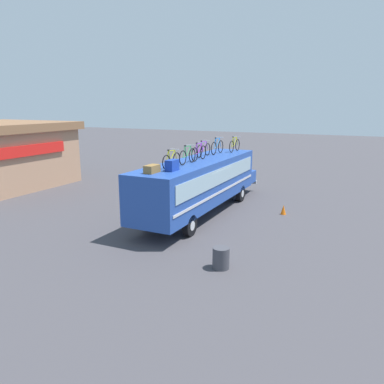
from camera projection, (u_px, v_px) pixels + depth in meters
ground_plane at (199, 214)px, 20.02m from camera, size 120.00×120.00×0.00m
bus at (201, 181)px, 19.82m from camera, size 12.03×2.46×2.92m
luggage_bag_1 at (152, 169)px, 15.62m from camera, size 0.73×0.41×0.33m
luggage_bag_2 at (172, 165)px, 16.12m from camera, size 0.66×0.37×0.48m
rooftop_bicycle_1 at (171, 160)px, 16.81m from camera, size 1.61×0.44×0.86m
rooftop_bicycle_2 at (188, 156)px, 17.98m from camera, size 1.70×0.44×0.93m
rooftop_bicycle_3 at (199, 153)px, 19.14m from camera, size 1.72×0.44×0.94m
rooftop_bicycle_4 at (203, 150)px, 20.51m from camera, size 1.78×0.44×0.91m
rooftop_bicycle_5 at (217, 147)px, 21.66m from camera, size 1.78×0.44×0.98m
rooftop_bicycle_6 at (235, 145)px, 22.69m from camera, size 1.78×0.44×0.94m
trash_bin at (221, 258)px, 13.31m from camera, size 0.60×0.60×0.77m
traffic_cone at (283, 210)px, 19.92m from camera, size 0.29×0.29×0.51m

